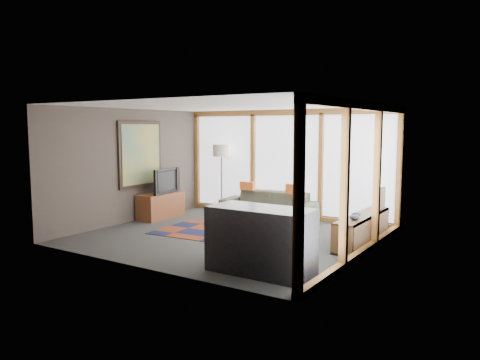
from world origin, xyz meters
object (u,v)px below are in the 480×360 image
Objects in this scene: sofa at (269,206)px; bookshelf at (362,229)px; television at (163,181)px; bar_counter at (261,240)px; tv_console at (161,206)px; coffee_table at (269,226)px; floor_lamp at (222,178)px.

sofa is 1.05× the size of bookshelf.
bar_counter is (4.12, -2.43, -0.41)m from television.
sofa is 2.79m from bookshelf.
sofa is 2.60m from tv_console.
coffee_table is (0.80, -1.43, -0.13)m from sofa.
bookshelf is at bearing 2.31° from tv_console.
tv_console is (-4.88, -0.20, 0.03)m from bookshelf.
tv_console is (-0.70, -1.55, -0.57)m from floor_lamp.
tv_console is 1.16× the size of television.
bookshelf is (1.79, 0.39, 0.07)m from coffee_table.
floor_lamp is (-1.58, 0.31, 0.54)m from sofa.
television reaches higher than bookshelf.
bar_counter is at bearing -48.57° from floor_lamp.
coffee_table is at bearing -103.19° from television.
bookshelf is 4.87m from television.
sofa is 4.08m from bar_counter.
tv_console is at bearing -156.30° from sofa.
tv_console is at bearing 124.34° from television.
floor_lamp is 3.03m from coffee_table.
tv_console is at bearing -114.36° from floor_lamp.
sofa is 2.17× the size of television.
television is at bearing 42.96° from tv_console.
television reaches higher than bar_counter.
bar_counter is (3.47, -3.93, -0.38)m from floor_lamp.
floor_lamp reaches higher than television.
sofa is 1.88× the size of coffee_table.
television reaches higher than tv_console.
coffee_table is 3.13m from television.
bar_counter reaches higher than bookshelf.
sofa is at bearing 117.04° from bar_counter.
television is (-2.24, -1.19, 0.58)m from sofa.
bookshelf is at bearing 12.40° from coffee_table.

